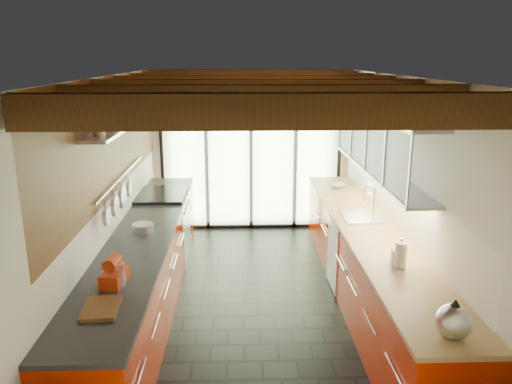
% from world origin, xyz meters
% --- Properties ---
extents(ground, '(5.50, 5.50, 0.00)m').
position_xyz_m(ground, '(0.00, 0.00, 0.00)').
color(ground, black).
rests_on(ground, ground).
extents(room_shell, '(5.50, 5.50, 5.50)m').
position_xyz_m(room_shell, '(0.00, 0.00, 1.65)').
color(room_shell, silver).
rests_on(room_shell, ground).
extents(ceiling_beams, '(3.14, 5.06, 4.90)m').
position_xyz_m(ceiling_beams, '(-0.00, 0.38, 2.46)').
color(ceiling_beams, '#593316').
rests_on(ceiling_beams, ground).
extents(glass_door, '(2.95, 0.10, 2.90)m').
position_xyz_m(glass_door, '(0.00, 2.69, 1.66)').
color(glass_door, '#C6EAAD').
rests_on(glass_door, ground).
extents(left_counter, '(0.68, 5.00, 0.92)m').
position_xyz_m(left_counter, '(-1.28, 0.00, 0.46)').
color(left_counter, '#B81D00').
rests_on(left_counter, ground).
extents(range_stove, '(0.66, 0.90, 0.97)m').
position_xyz_m(range_stove, '(-1.28, 1.45, 0.47)').
color(range_stove, silver).
rests_on(range_stove, ground).
extents(right_counter, '(0.68, 5.00, 0.92)m').
position_xyz_m(right_counter, '(1.27, 0.00, 0.46)').
color(right_counter, '#B81D00').
rests_on(right_counter, ground).
extents(sink_assembly, '(0.45, 0.52, 0.43)m').
position_xyz_m(sink_assembly, '(1.29, 0.40, 0.96)').
color(sink_assembly, silver).
rests_on(sink_assembly, right_counter).
extents(upper_cabinets_right, '(0.34, 3.00, 3.00)m').
position_xyz_m(upper_cabinets_right, '(1.43, 0.30, 1.85)').
color(upper_cabinets_right, silver).
rests_on(upper_cabinets_right, ground).
extents(left_wall_fixtures, '(0.28, 2.60, 0.96)m').
position_xyz_m(left_wall_fixtures, '(-1.47, 0.14, 1.88)').
color(left_wall_fixtures, silver).
rests_on(left_wall_fixtures, ground).
extents(stand_mixer, '(0.21, 0.31, 0.27)m').
position_xyz_m(stand_mixer, '(-1.27, -1.34, 1.02)').
color(stand_mixer, '#B52F0E').
rests_on(stand_mixer, left_counter).
extents(pot_large, '(0.24, 0.24, 0.12)m').
position_xyz_m(pot_large, '(-1.27, -1.35, 0.98)').
color(pot_large, silver).
rests_on(pot_large, left_counter).
extents(pot_small, '(0.30, 0.30, 0.09)m').
position_xyz_m(pot_small, '(-1.27, -0.02, 0.97)').
color(pot_small, silver).
rests_on(pot_small, left_counter).
extents(cutting_board, '(0.29, 0.39, 0.03)m').
position_xyz_m(cutting_board, '(-1.27, -1.79, 0.94)').
color(cutting_board, brown).
rests_on(cutting_board, left_counter).
extents(kettle, '(0.26, 0.31, 0.29)m').
position_xyz_m(kettle, '(1.27, -2.25, 1.05)').
color(kettle, silver).
rests_on(kettle, right_counter).
extents(paper_towel, '(0.11, 0.11, 0.29)m').
position_xyz_m(paper_towel, '(1.27, -1.09, 1.04)').
color(paper_towel, white).
rests_on(paper_towel, right_counter).
extents(soap_bottle, '(0.10, 0.10, 0.21)m').
position_xyz_m(soap_bottle, '(1.27, -0.99, 1.02)').
color(soap_bottle, silver).
rests_on(soap_bottle, right_counter).
extents(bowl, '(0.27, 0.27, 0.05)m').
position_xyz_m(bowl, '(1.27, 1.82, 0.95)').
color(bowl, silver).
rests_on(bowl, right_counter).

